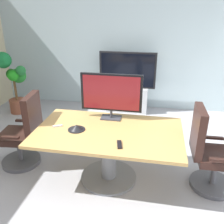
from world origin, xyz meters
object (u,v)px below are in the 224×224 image
conference_table (108,144)px  potted_plant (13,79)px  remote_control (119,144)px  wall_display_unit (127,92)px  office_chair_left (24,136)px  tv_monitor (111,94)px  conference_phone (76,128)px  office_chair_right (209,156)px

conference_table → potted_plant: 3.07m
conference_table → remote_control: remote_control is taller
conference_table → potted_plant: bearing=142.4°
wall_display_unit → potted_plant: potted_plant is taller
office_chair_left → potted_plant: 2.12m
tv_monitor → potted_plant: tv_monitor is taller
remote_control → office_chair_left: bearing=151.5°
conference_table → conference_phone: 0.47m
potted_plant → remote_control: bearing=-39.9°
conference_phone → office_chair_right: bearing=4.2°
office_chair_left → tv_monitor: bearing=96.3°
office_chair_right → tv_monitor: (-1.30, 0.31, 0.63)m
wall_display_unit → potted_plant: 2.44m
remote_control → potted_plant: bearing=128.2°
tv_monitor → potted_plant: size_ratio=0.63×
tv_monitor → office_chair_left: bearing=-167.7°
conference_table → office_chair_right: office_chair_right is taller
office_chair_right → tv_monitor: size_ratio=1.30×
conference_table → remote_control: (0.19, -0.32, 0.20)m
office_chair_left → potted_plant: size_ratio=0.82×
wall_display_unit → remote_control: wall_display_unit is taller
office_chair_left → remote_control: 1.55m
conference_table → potted_plant: potted_plant is taller
potted_plant → office_chair_right: bearing=-25.9°
office_chair_left → conference_phone: size_ratio=4.95×
office_chair_right → potted_plant: potted_plant is taller
tv_monitor → conference_phone: tv_monitor is taller
office_chair_left → tv_monitor: tv_monitor is taller
office_chair_left → office_chair_right: size_ratio=1.00×
office_chair_left → remote_control: bearing=67.4°
office_chair_left → conference_phone: (0.86, -0.16, 0.31)m
conference_phone → remote_control: size_ratio=1.29×
office_chair_right → wall_display_unit: (-1.33, 2.33, -0.01)m
conference_table → wall_display_unit: bearing=91.5°
office_chair_left → wall_display_unit: wall_display_unit is taller
office_chair_right → conference_phone: size_ratio=4.95×
office_chair_left → conference_phone: office_chair_left is taller
office_chair_right → potted_plant: size_ratio=0.82×
potted_plant → remote_control: 3.41m
office_chair_left → wall_display_unit: size_ratio=0.83×
office_chair_right → remote_control: size_ratio=6.41×
office_chair_left → potted_plant: bearing=-152.6°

